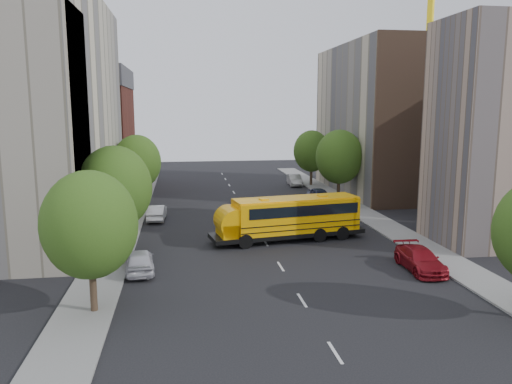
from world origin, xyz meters
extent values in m
plane|color=black|center=(0.00, 0.00, 0.00)|extent=(120.00, 120.00, 0.00)
cube|color=slate|center=(-11.50, 5.00, 0.06)|extent=(3.00, 80.00, 0.12)
cube|color=slate|center=(11.50, 5.00, 0.06)|extent=(3.00, 80.00, 0.12)
cube|color=silver|center=(0.00, 10.00, 0.01)|extent=(0.15, 64.00, 0.01)
cube|color=beige|center=(-18.00, 6.00, 10.00)|extent=(10.00, 26.00, 20.00)
cube|color=maroon|center=(-18.00, 28.00, 6.50)|extent=(10.00, 15.00, 13.00)
cube|color=beige|center=(-18.00, -4.50, 8.50)|extent=(10.00, 7.00, 17.00)
cube|color=gray|center=(18.00, -4.50, 8.50)|extent=(10.00, 7.00, 17.00)
cube|color=beige|center=(18.00, 20.00, 9.00)|extent=(10.00, 22.00, 18.00)
cube|color=brown|center=(18.00, 9.00, 9.00)|extent=(10.10, 0.30, 18.00)
cylinder|color=yellow|center=(28.00, 28.00, 17.50)|extent=(1.00, 1.00, 35.00)
cylinder|color=#38281C|center=(-11.00, -14.00, 1.35)|extent=(0.36, 0.36, 2.70)
ellipsoid|color=#305617|center=(-11.00, -14.00, 4.65)|extent=(4.80, 4.80, 5.52)
cylinder|color=#38281C|center=(-11.00, -4.00, 1.44)|extent=(0.36, 0.36, 2.88)
ellipsoid|color=#305617|center=(-11.00, -4.00, 4.96)|extent=(5.12, 5.12, 5.89)
cylinder|color=#38281C|center=(-11.00, 14.00, 1.40)|extent=(0.36, 0.36, 2.81)
ellipsoid|color=#305617|center=(-11.00, 14.00, 4.84)|extent=(4.99, 4.99, 5.74)
cylinder|color=#38281C|center=(11.00, 14.00, 1.48)|extent=(0.36, 0.36, 2.95)
ellipsoid|color=#305617|center=(11.00, 14.00, 5.08)|extent=(5.25, 5.25, 6.04)
cylinder|color=#38281C|center=(11.00, 26.00, 1.37)|extent=(0.36, 0.36, 2.74)
ellipsoid|color=#305617|center=(11.00, 26.00, 4.71)|extent=(4.86, 4.86, 5.59)
cube|color=black|center=(1.86, -1.48, 0.61)|extent=(12.69, 4.87, 0.33)
cube|color=#FFAD05|center=(2.63, -1.35, 2.05)|extent=(10.28, 4.40, 2.55)
cube|color=#FFAD05|center=(-3.16, -2.34, 1.27)|extent=(2.39, 2.84, 1.11)
cube|color=black|center=(-2.01, -2.14, 2.60)|extent=(0.97, 2.60, 1.33)
cube|color=#FFAD05|center=(2.63, -1.35, 3.34)|extent=(10.25, 4.19, 0.15)
cube|color=black|center=(2.84, -1.31, 2.60)|extent=(9.42, 4.32, 0.83)
cube|color=black|center=(2.63, -1.35, 1.16)|extent=(10.30, 4.47, 0.07)
cube|color=black|center=(2.63, -1.35, 1.60)|extent=(10.30, 4.47, 0.07)
cube|color=#FFAD05|center=(7.59, -0.50, 2.05)|extent=(0.63, 2.76, 2.55)
cube|color=#FFAD05|center=(-0.32, -1.85, 3.45)|extent=(0.77, 0.77, 0.11)
cube|color=#FFAD05|center=(5.13, -0.92, 3.45)|extent=(0.77, 0.77, 0.11)
cylinder|color=#FFAD05|center=(-3.16, -2.34, 1.83)|extent=(2.72, 2.90, 2.32)
cylinder|color=red|center=(-1.38, -3.55, 1.66)|extent=(0.55, 0.14, 0.55)
cylinder|color=black|center=(-2.16, -3.57, 0.55)|extent=(1.15, 0.51, 1.11)
cylinder|color=black|center=(-2.63, -0.84, 0.55)|extent=(1.15, 0.51, 1.11)
cylinder|color=black|center=(4.49, -2.43, 0.55)|extent=(1.15, 0.51, 1.11)
cylinder|color=black|center=(4.03, 0.29, 0.55)|extent=(1.15, 0.51, 1.11)
cylinder|color=black|center=(6.68, -2.06, 0.55)|extent=(1.15, 0.51, 1.11)
cylinder|color=black|center=(6.21, 0.67, 0.55)|extent=(1.15, 0.51, 1.11)
cube|color=black|center=(5.13, 3.17, 0.47)|extent=(5.88, 2.82, 0.28)
cube|color=silver|center=(5.59, 3.09, 1.46)|extent=(4.57, 2.50, 1.69)
cube|color=silver|center=(3.09, 3.53, 1.17)|extent=(1.60, 1.98, 1.13)
cube|color=silver|center=(5.59, 3.09, 2.35)|extent=(4.77, 2.62, 0.11)
cylinder|color=black|center=(2.93, 2.60, 0.39)|extent=(0.82, 0.37, 0.79)
cylinder|color=black|center=(3.25, 4.45, 0.39)|extent=(0.82, 0.37, 0.79)
cylinder|color=black|center=(5.15, 2.21, 0.39)|extent=(0.82, 0.37, 0.79)
cylinder|color=black|center=(5.48, 4.07, 0.39)|extent=(0.82, 0.37, 0.79)
cylinder|color=black|center=(7.19, 1.86, 0.39)|extent=(0.82, 0.37, 0.79)
cylinder|color=black|center=(7.51, 3.71, 0.39)|extent=(0.82, 0.37, 0.79)
imported|color=silver|center=(-9.20, -7.76, 0.76)|extent=(2.24, 4.62, 1.52)
imported|color=white|center=(-8.80, 7.45, 0.72)|extent=(1.73, 4.44, 1.44)
imported|color=maroon|center=(8.80, -10.09, 0.73)|extent=(2.24, 5.10, 1.46)
imported|color=#2F3552|center=(8.80, 13.82, 0.79)|extent=(2.20, 4.78, 1.59)
imported|color=#A4A39E|center=(8.80, 26.42, 0.75)|extent=(1.87, 4.65, 1.50)
camera|label=1|loc=(-6.34, -39.33, 10.42)|focal=35.00mm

